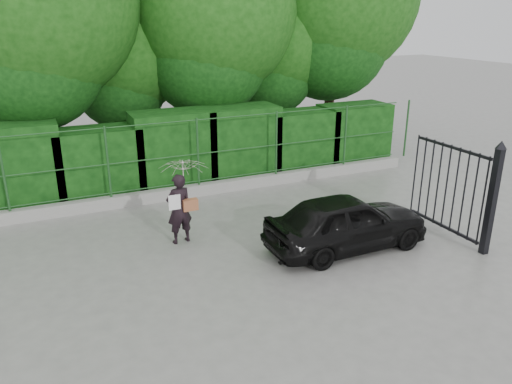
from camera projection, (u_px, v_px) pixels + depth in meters
name	position (u px, v px, depth m)	size (l,w,h in m)	color
ground	(254.00, 272.00, 9.45)	(80.00, 80.00, 0.00)	gray
kerb	(185.00, 192.00, 13.26)	(14.00, 0.25, 0.30)	#9E9E99
fence	(191.00, 153.00, 12.99)	(14.13, 0.06, 1.80)	#1F4D21
hedge	(171.00, 152.00, 13.81)	(14.20, 1.20, 2.14)	black
trees	(183.00, 13.00, 14.96)	(17.10, 6.15, 8.08)	black
gate	(473.00, 191.00, 10.22)	(0.22, 2.33, 2.36)	black
woman	(183.00, 188.00, 10.38)	(1.01, 1.03, 1.80)	black
car	(347.00, 222.00, 10.24)	(1.39, 3.46, 1.18)	black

